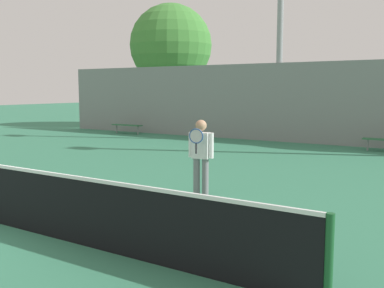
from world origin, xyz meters
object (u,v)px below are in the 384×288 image
(light_pole_far_right, at_px, (280,21))
(tree_green_broad, at_px, (171,46))
(tennis_player, at_px, (201,153))
(bench_adjacent_court, at_px, (127,126))

(light_pole_far_right, xyz_separation_m, tree_green_broad, (-8.52, 4.02, -0.27))
(tennis_player, bearing_deg, light_pole_far_right, 92.81)
(bench_adjacent_court, distance_m, tree_green_broad, 6.79)
(bench_adjacent_court, distance_m, light_pole_far_right, 9.09)
(tennis_player, bearing_deg, bench_adjacent_court, 126.83)
(tennis_player, height_order, tree_green_broad, tree_green_broad)
(tree_green_broad, bearing_deg, light_pole_far_right, -25.23)
(bench_adjacent_court, height_order, tree_green_broad, tree_green_broad)
(tennis_player, height_order, light_pole_far_right, light_pole_far_right)
(tennis_player, distance_m, tree_green_broad, 18.58)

